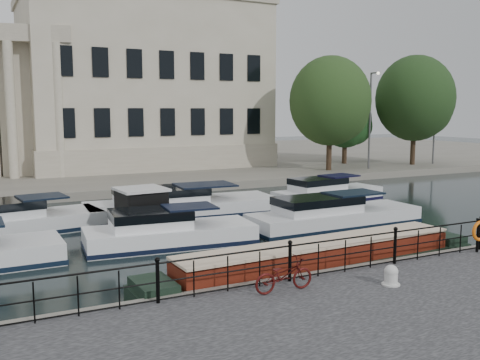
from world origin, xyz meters
name	(u,v)px	position (x,y,z in m)	size (l,w,h in m)	color
ground_plane	(253,278)	(0.00, 0.00, 0.00)	(160.00, 160.00, 0.00)	black
far_bank	(66,164)	(0.00, 39.00, 0.28)	(120.00, 42.00, 0.55)	#6B665B
railing	(290,259)	(0.00, -2.25, 1.20)	(24.14, 0.14, 1.22)	black
civic_building	(59,92)	(-1.00, 34.71, 7.04)	(53.55, 31.84, 16.85)	#ADA38C
lamp_posts	(404,118)	(26.00, 20.70, 4.80)	(8.24, 1.55, 8.07)	#59595B
bicycle	(284,275)	(-0.63, -2.95, 1.02)	(0.62, 1.77, 0.93)	#400D0B
mooring_bollard	(391,275)	(2.40, -3.84, 0.83)	(0.52, 0.52, 0.59)	beige
life_ring_post	(480,231)	(7.60, -2.53, 1.31)	(0.74, 0.20, 1.21)	black
narrowboat	(320,265)	(2.08, -0.84, 0.37)	(12.97, 2.29, 1.48)	black
harbour_hut	(142,214)	(-1.56, 7.64, 0.95)	(2.98, 2.56, 2.17)	#6B665B
cabin_cruisers	(173,221)	(0.10, 8.21, 0.37)	(28.37, 9.18, 1.99)	silver
trees	(375,105)	(23.51, 21.67, 5.92)	(16.43, 9.68, 9.88)	black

